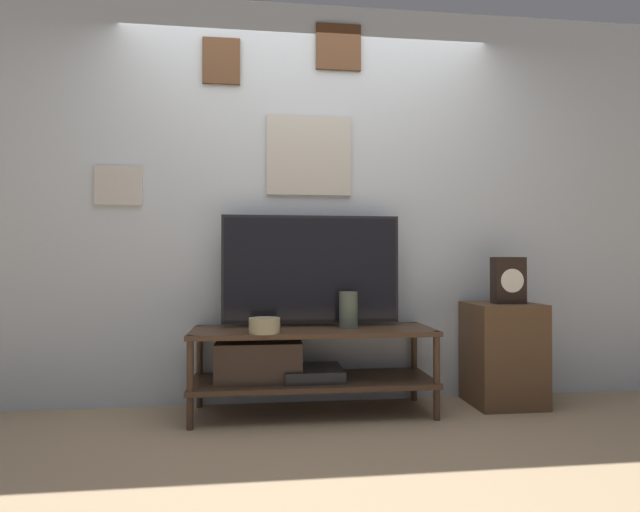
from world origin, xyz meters
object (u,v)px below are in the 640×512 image
at_px(vase_wide_bowl, 264,325).
at_px(mantel_clock, 508,280).
at_px(vase_tall_ceramic, 348,310).
at_px(television, 311,269).

distance_m(vase_wide_bowl, mantel_clock, 1.62).
bearing_deg(vase_wide_bowl, vase_tall_ceramic, 18.35).
relative_size(vase_tall_ceramic, vase_wide_bowl, 1.25).
distance_m(television, mantel_clock, 1.29).
bearing_deg(mantel_clock, vase_tall_ceramic, -179.67).
bearing_deg(mantel_clock, television, 175.45).
xyz_separation_m(vase_wide_bowl, mantel_clock, (1.59, 0.18, 0.25)).
bearing_deg(mantel_clock, vase_wide_bowl, -173.53).
bearing_deg(television, mantel_clock, -4.55).
distance_m(vase_tall_ceramic, vase_wide_bowl, 0.56).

